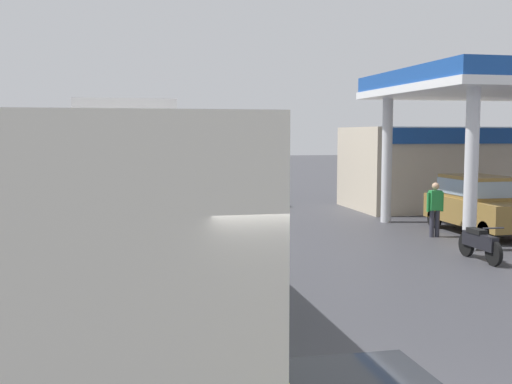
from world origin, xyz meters
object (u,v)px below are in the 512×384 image
(coach_bus_main, at_px, (127,220))
(car_at_pump, at_px, (479,202))
(motorcycle_parked_forecourt, at_px, (479,243))
(pedestrian_by_shop, at_px, (435,206))
(minibus_opposing_lane, at_px, (223,169))

(coach_bus_main, distance_m, car_at_pump, 12.98)
(car_at_pump, relative_size, motorcycle_parked_forecourt, 2.33)
(car_at_pump, xyz_separation_m, pedestrian_by_shop, (-1.67, -0.29, -0.08))
(car_at_pump, xyz_separation_m, minibus_opposing_lane, (-6.31, 11.26, 0.46))
(car_at_pump, distance_m, motorcycle_parked_forecourt, 4.47)
(coach_bus_main, height_order, motorcycle_parked_forecourt, coach_bus_main)
(coach_bus_main, xyz_separation_m, minibus_opposing_lane, (4.54, 18.35, -0.25))
(coach_bus_main, bearing_deg, pedestrian_by_shop, 36.48)
(coach_bus_main, relative_size, minibus_opposing_lane, 1.80)
(car_at_pump, relative_size, pedestrian_by_shop, 2.53)
(coach_bus_main, distance_m, pedestrian_by_shop, 11.45)
(car_at_pump, bearing_deg, coach_bus_main, -146.88)
(motorcycle_parked_forecourt, xyz_separation_m, pedestrian_by_shop, (0.66, 3.48, 0.49))
(minibus_opposing_lane, bearing_deg, pedestrian_by_shop, -68.13)
(car_at_pump, relative_size, minibus_opposing_lane, 0.69)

